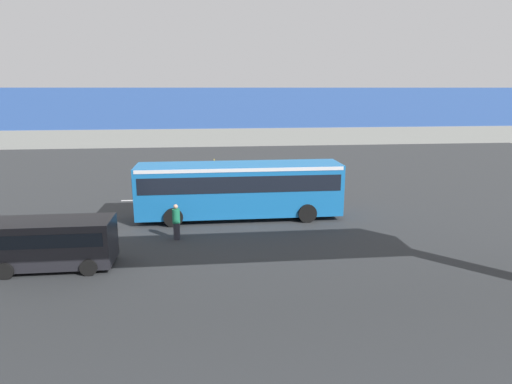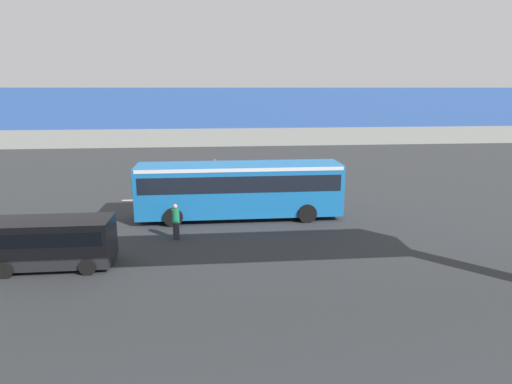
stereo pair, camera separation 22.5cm
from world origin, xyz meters
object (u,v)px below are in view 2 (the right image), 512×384
object	(u,v)px
parked_van	(53,240)
traffic_sign	(215,173)
bicycle_black	(34,229)
pedestrian	(176,222)
city_bus	(240,186)
bicycle_orange	(49,238)

from	to	relation	value
parked_van	traffic_sign	xyz separation A→B (m)	(-6.79, -10.36, 0.71)
bicycle_black	pedestrian	xyz separation A→B (m)	(-7.18, 1.14, 0.51)
city_bus	traffic_sign	distance (m)	4.19
pedestrian	bicycle_orange	bearing A→B (deg)	3.10
parked_van	bicycle_black	bearing A→B (deg)	-60.11
parked_van	bicycle_black	size ratio (longest dim) A/B	2.71
city_bus	traffic_sign	world-z (taller)	city_bus
parked_van	traffic_sign	world-z (taller)	traffic_sign
bicycle_black	bicycle_orange	bearing A→B (deg)	129.60
parked_van	bicycle_orange	distance (m)	3.05
city_bus	parked_van	size ratio (longest dim) A/B	2.40
parked_van	pedestrian	size ratio (longest dim) A/B	2.68
city_bus	pedestrian	size ratio (longest dim) A/B	6.44
parked_van	bicycle_black	distance (m)	4.87
bicycle_orange	traffic_sign	bearing A→B (deg)	-136.16
bicycle_orange	pedestrian	distance (m)	6.00
bicycle_black	bicycle_orange	size ratio (longest dim) A/B	1.00
city_bus	parked_van	bearing A→B (deg)	38.12
pedestrian	traffic_sign	size ratio (longest dim) A/B	0.64
parked_van	traffic_sign	bearing A→B (deg)	-123.26
parked_van	bicycle_black	xyz separation A→B (m)	(2.39, -4.16, -0.81)
city_bus	bicycle_orange	bearing A→B (deg)	21.60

